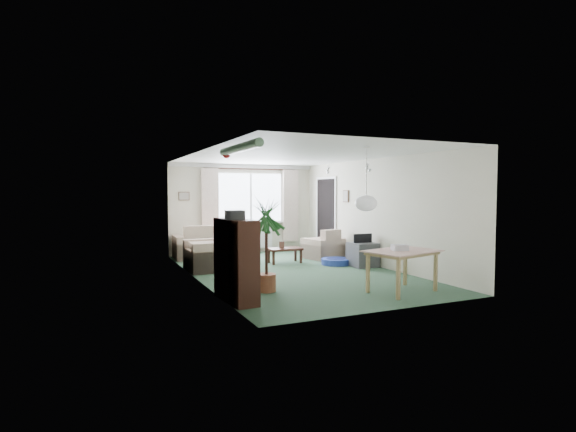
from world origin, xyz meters
name	(u,v)px	position (x,y,z in m)	size (l,w,h in m)	color
ground	(294,272)	(0.00, 0.00, 0.00)	(6.50, 6.50, 0.00)	#2C4A34
window	(250,198)	(0.20, 3.23, 1.50)	(1.80, 0.03, 1.30)	white
curtain_rod	(251,169)	(0.20, 3.15, 2.27)	(2.60, 0.03, 0.03)	black
curtain_left	(210,207)	(-0.95, 3.13, 1.27)	(0.45, 0.08, 2.00)	beige
curtain_right	(290,206)	(1.35, 3.13, 1.27)	(0.45, 0.08, 2.00)	beige
radiator	(251,238)	(0.20, 3.19, 0.40)	(1.20, 0.10, 0.55)	white
doorway	(326,216)	(1.99, 2.20, 1.00)	(0.03, 0.95, 2.00)	black
pendant_lamp	(366,203)	(0.20, -2.30, 1.48)	(0.36, 0.36, 0.36)	white
tinsel_garland	(239,148)	(-1.92, -2.30, 2.28)	(1.60, 1.60, 0.12)	#196626
bauble_cluster_a	(328,168)	(1.30, 0.90, 2.22)	(0.20, 0.20, 0.20)	silver
bauble_cluster_b	(368,166)	(1.60, -0.30, 2.22)	(0.20, 0.20, 0.20)	silver
wall_picture_back	(184,196)	(-1.60, 3.23, 1.55)	(0.28, 0.03, 0.22)	brown
wall_picture_right	(346,196)	(1.98, 1.20, 1.55)	(0.03, 0.24, 0.30)	brown
sofa	(208,241)	(-1.10, 2.75, 0.42)	(1.68, 0.89, 0.84)	#C7AE96
armchair_corner	(323,244)	(1.48, 1.44, 0.37)	(0.82, 0.78, 0.74)	#B9A78B
armchair_left	(210,248)	(-1.50, 0.99, 0.46)	(1.02, 0.97, 0.91)	beige
coffee_table	(285,255)	(0.32, 1.18, 0.17)	(0.78, 0.43, 0.35)	black
photo_frame	(282,245)	(0.23, 1.16, 0.43)	(0.12, 0.02, 0.16)	brown
bookshelf	(236,260)	(-1.84, -1.85, 0.63)	(0.34, 1.03, 1.25)	black
hifi_box	(235,215)	(-1.88, -1.94, 1.32)	(0.28, 0.35, 0.14)	#3F4045
houseplant	(266,244)	(-1.17, -1.42, 0.79)	(0.68, 0.68, 1.59)	#20501B
dining_table	(402,272)	(0.87, -2.38, 0.34)	(1.08, 0.72, 0.68)	#A48159
gift_box	(400,248)	(0.82, -2.38, 0.74)	(0.25, 0.18, 0.12)	silver
tv_cube	(363,255)	(1.70, 0.02, 0.27)	(0.53, 0.58, 0.53)	#3C3C41
pet_bed	(336,261)	(1.30, 0.50, 0.07)	(0.67, 0.67, 0.13)	#214697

